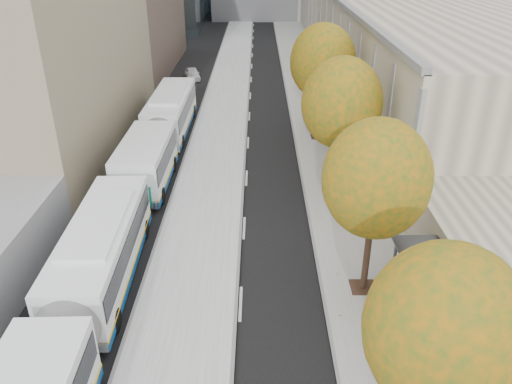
{
  "coord_description": "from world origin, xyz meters",
  "views": [
    {
      "loc": [
        -0.95,
        -4.2,
        13.57
      ],
      "look_at": [
        -1.02,
        17.24,
        2.5
      ],
      "focal_mm": 35.0,
      "sensor_mm": 36.0,
      "label": 1
    }
  ],
  "objects_px": {
    "distant_car": "(192,74)",
    "bus_far": "(162,130)",
    "bus_shelter": "(434,276)",
    "bus_near": "(77,309)"
  },
  "relations": [
    {
      "from": "bus_near",
      "to": "distant_car",
      "type": "bearing_deg",
      "value": 88.65
    },
    {
      "from": "bus_shelter",
      "to": "bus_near",
      "type": "bearing_deg",
      "value": -175.15
    },
    {
      "from": "bus_shelter",
      "to": "bus_far",
      "type": "relative_size",
      "value": 0.25
    },
    {
      "from": "bus_shelter",
      "to": "distant_car",
      "type": "relative_size",
      "value": 1.26
    },
    {
      "from": "bus_shelter",
      "to": "distant_car",
      "type": "bearing_deg",
      "value": 110.03
    },
    {
      "from": "bus_far",
      "to": "distant_car",
      "type": "xyz_separation_m",
      "value": [
        -0.27,
        19.73,
        -1.03
      ]
    },
    {
      "from": "distant_car",
      "to": "bus_far",
      "type": "bearing_deg",
      "value": -102.46
    },
    {
      "from": "bus_shelter",
      "to": "bus_far",
      "type": "distance_m",
      "value": 21.81
    },
    {
      "from": "bus_shelter",
      "to": "bus_near",
      "type": "distance_m",
      "value": 13.24
    },
    {
      "from": "bus_shelter",
      "to": "distant_car",
      "type": "xyz_separation_m",
      "value": [
        -13.51,
        37.05,
        -1.6
      ]
    }
  ]
}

